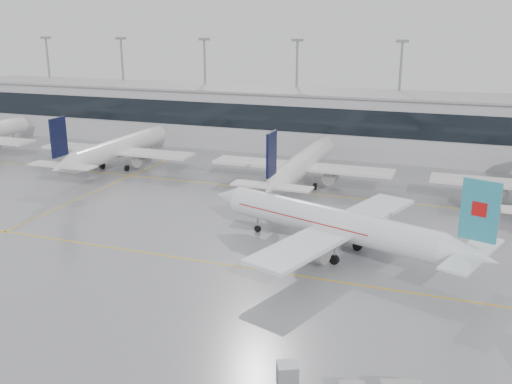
% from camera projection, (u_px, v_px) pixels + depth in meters
% --- Properties ---
extents(ground, '(320.00, 320.00, 0.00)m').
position_uv_depth(ground, '(219.00, 264.00, 63.30)').
color(ground, gray).
rests_on(ground, ground).
extents(taxi_line_main, '(120.00, 0.25, 0.01)m').
position_uv_depth(taxi_line_main, '(219.00, 264.00, 63.30)').
color(taxi_line_main, gold).
rests_on(taxi_line_main, ground).
extents(taxi_line_north, '(120.00, 0.25, 0.01)m').
position_uv_depth(taxi_line_north, '(295.00, 192.00, 90.33)').
color(taxi_line_north, gold).
rests_on(taxi_line_north, ground).
extents(taxi_line_cross, '(0.25, 60.00, 0.01)m').
position_uv_depth(taxi_line_cross, '(78.00, 199.00, 86.69)').
color(taxi_line_cross, gold).
rests_on(taxi_line_cross, ground).
extents(terminal, '(180.00, 15.00, 12.00)m').
position_uv_depth(terminal, '(339.00, 123.00, 117.46)').
color(terminal, '#A7A7AB').
rests_on(terminal, ground).
extents(terminal_glass, '(180.00, 0.20, 5.00)m').
position_uv_depth(terminal_glass, '(331.00, 121.00, 110.23)').
color(terminal_glass, black).
rests_on(terminal_glass, ground).
extents(terminal_roof, '(182.00, 16.00, 0.40)m').
position_uv_depth(terminal_roof, '(340.00, 93.00, 115.70)').
color(terminal_roof, gray).
rests_on(terminal_roof, ground).
extents(light_masts, '(156.40, 1.00, 22.60)m').
position_uv_depth(light_masts, '(347.00, 84.00, 120.78)').
color(light_masts, gray).
rests_on(light_masts, ground).
extents(air_canada_jet, '(35.80, 29.21, 11.52)m').
position_uv_depth(air_canada_jet, '(338.00, 225.00, 64.85)').
color(air_canada_jet, white).
rests_on(air_canada_jet, ground).
extents(parked_jet_b, '(29.64, 36.96, 11.72)m').
position_uv_depth(parked_jet_b, '(117.00, 149.00, 104.12)').
color(parked_jet_b, silver).
rests_on(parked_jet_b, ground).
extents(parked_jet_c, '(29.64, 36.96, 11.72)m').
position_uv_depth(parked_jet_c, '(302.00, 164.00, 92.60)').
color(parked_jet_c, silver).
rests_on(parked_jet_c, ground).
extents(gse_unit, '(1.99, 1.94, 1.52)m').
position_uv_depth(gse_unit, '(287.00, 373.00, 42.16)').
color(gse_unit, gray).
rests_on(gse_unit, ground).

